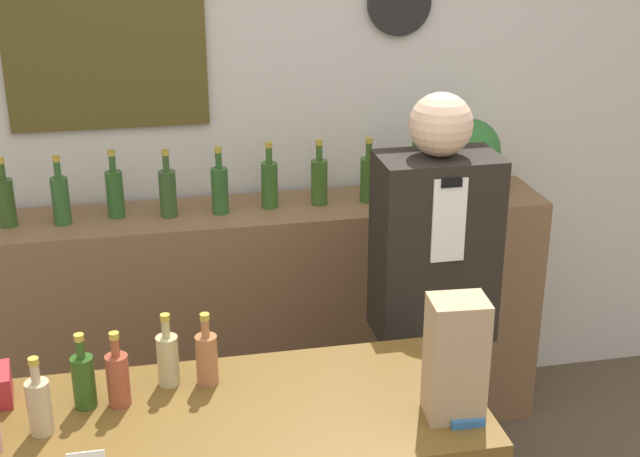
{
  "coord_description": "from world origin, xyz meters",
  "views": [
    {
      "loc": [
        -0.44,
        -1.56,
        2.25
      ],
      "look_at": [
        0.11,
        1.11,
        1.17
      ],
      "focal_mm": 50.0,
      "sensor_mm": 36.0,
      "label": 1
    }
  ],
  "objects_px": {
    "shopkeeper": "(431,317)",
    "tape_dispenser": "(467,415)",
    "paper_bag": "(456,358)",
    "potted_plant": "(469,154)"
  },
  "relations": [
    {
      "from": "shopkeeper",
      "to": "paper_bag",
      "type": "xyz_separation_m",
      "value": [
        -0.2,
        -0.76,
        0.29
      ]
    },
    {
      "from": "potted_plant",
      "to": "paper_bag",
      "type": "height_order",
      "value": "potted_plant"
    },
    {
      "from": "shopkeeper",
      "to": "paper_bag",
      "type": "height_order",
      "value": "shopkeeper"
    },
    {
      "from": "shopkeeper",
      "to": "potted_plant",
      "type": "relative_size",
      "value": 4.97
    },
    {
      "from": "paper_bag",
      "to": "tape_dispenser",
      "type": "distance_m",
      "value": 0.15
    },
    {
      "from": "paper_bag",
      "to": "shopkeeper",
      "type": "bearing_deg",
      "value": 75.5
    },
    {
      "from": "shopkeeper",
      "to": "tape_dispenser",
      "type": "distance_m",
      "value": 0.84
    },
    {
      "from": "shopkeeper",
      "to": "paper_bag",
      "type": "bearing_deg",
      "value": -104.5
    },
    {
      "from": "paper_bag",
      "to": "tape_dispenser",
      "type": "height_order",
      "value": "paper_bag"
    },
    {
      "from": "paper_bag",
      "to": "tape_dispenser",
      "type": "xyz_separation_m",
      "value": [
        0.02,
        -0.04,
        -0.15
      ]
    }
  ]
}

